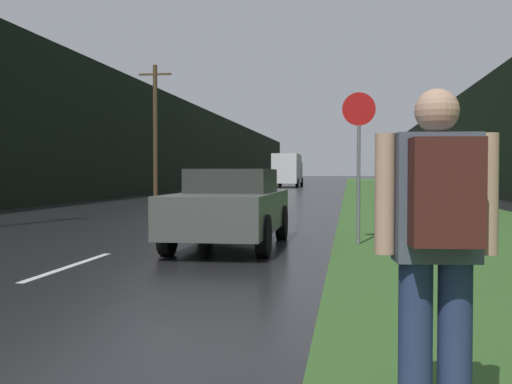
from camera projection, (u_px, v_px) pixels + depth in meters
name	position (u px, v px, depth m)	size (l,w,h in m)	color
grass_verge	(392.00, 195.00, 40.25)	(6.00, 240.00, 0.02)	#386028
lane_stripe_b	(70.00, 266.00, 9.60)	(0.12, 3.00, 0.01)	silver
lane_stripe_c	(187.00, 227.00, 16.52)	(0.12, 3.00, 0.01)	silver
lane_stripe_d	(235.00, 211.00, 23.45)	(0.12, 3.00, 0.01)	silver
lane_stripe_e	(261.00, 202.00, 30.37)	(0.12, 3.00, 0.01)	silver
lane_stripe_f	(277.00, 197.00, 37.29)	(0.12, 3.00, 0.01)	silver
treeline_far_side	(177.00, 146.00, 52.43)	(2.00, 140.00, 7.21)	black
treeline_near_side	(463.00, 146.00, 49.18)	(2.00, 140.00, 6.95)	black
utility_pole_far	(155.00, 130.00, 34.73)	(1.80, 0.24, 7.24)	#4C3823
stop_sign	(359.00, 153.00, 12.37)	(0.64, 0.07, 2.95)	slate
hitchhiker_with_backpack	(437.00, 240.00, 3.32)	(0.64, 0.46, 1.84)	navy
car_passing_near	(231.00, 206.00, 12.15)	(1.84, 4.68, 1.47)	#4C514C
delivery_truck	(288.00, 170.00, 64.09)	(2.55, 8.67, 3.25)	gray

